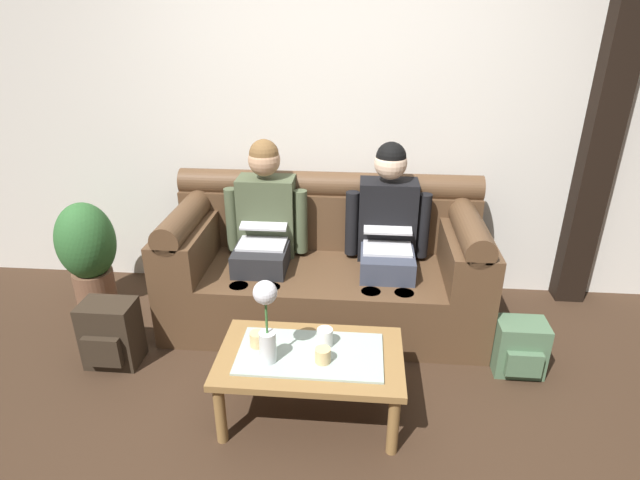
# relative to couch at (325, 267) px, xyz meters

# --- Properties ---
(ground_plane) EXTENTS (14.00, 14.00, 0.00)m
(ground_plane) POSITION_rel_couch_xyz_m (0.00, -1.17, -0.37)
(ground_plane) COLOR #382619
(back_wall_patterned) EXTENTS (6.00, 0.12, 2.90)m
(back_wall_patterned) POSITION_rel_couch_xyz_m (0.00, 0.53, 1.08)
(back_wall_patterned) COLOR silver
(back_wall_patterned) RESTS_ON ground_plane
(timber_pillar) EXTENTS (0.20, 0.20, 2.90)m
(timber_pillar) POSITION_rel_couch_xyz_m (1.79, 0.41, 1.08)
(timber_pillar) COLOR black
(timber_pillar) RESTS_ON ground_plane
(couch) EXTENTS (2.08, 0.88, 0.96)m
(couch) POSITION_rel_couch_xyz_m (0.00, 0.00, 0.00)
(couch) COLOR #513823
(couch) RESTS_ON ground_plane
(person_left) EXTENTS (0.56, 0.67, 1.22)m
(person_left) POSITION_rel_couch_xyz_m (-0.41, -0.00, 0.29)
(person_left) COLOR #232326
(person_left) RESTS_ON ground_plane
(person_right) EXTENTS (0.56, 0.67, 1.22)m
(person_right) POSITION_rel_couch_xyz_m (0.41, -0.00, 0.29)
(person_right) COLOR #383D4C
(person_right) RESTS_ON ground_plane
(coffee_table) EXTENTS (0.94, 0.56, 0.39)m
(coffee_table) POSITION_rel_couch_xyz_m (0.00, -0.98, -0.04)
(coffee_table) COLOR olive
(coffee_table) RESTS_ON ground_plane
(flower_vase) EXTENTS (0.12, 0.12, 0.45)m
(flower_vase) POSITION_rel_couch_xyz_m (-0.20, -1.06, 0.28)
(flower_vase) COLOR silver
(flower_vase) RESTS_ON coffee_table
(cup_near_left) EXTENTS (0.08, 0.08, 0.10)m
(cup_near_left) POSITION_rel_couch_xyz_m (0.07, -0.91, 0.06)
(cup_near_left) COLOR white
(cup_near_left) RESTS_ON coffee_table
(cup_near_right) EXTENTS (0.08, 0.08, 0.08)m
(cup_near_right) POSITION_rel_couch_xyz_m (-0.28, -0.94, 0.06)
(cup_near_right) COLOR #DBB77A
(cup_near_right) RESTS_ON coffee_table
(cup_far_center) EXTENTS (0.08, 0.08, 0.08)m
(cup_far_center) POSITION_rel_couch_xyz_m (0.07, -1.05, 0.05)
(cup_far_center) COLOR #DBB77A
(cup_far_center) RESTS_ON coffee_table
(backpack_left) EXTENTS (0.31, 0.26, 0.41)m
(backpack_left) POSITION_rel_couch_xyz_m (-1.24, -0.66, -0.17)
(backpack_left) COLOR #2D2319
(backpack_left) RESTS_ON ground_plane
(backpack_right) EXTENTS (0.29, 0.25, 0.33)m
(backpack_right) POSITION_rel_couch_xyz_m (1.19, -0.53, -0.21)
(backpack_right) COLOR #4C6B4C
(backpack_right) RESTS_ON ground_plane
(potted_plant) EXTENTS (0.40, 0.40, 0.78)m
(potted_plant) POSITION_rel_couch_xyz_m (-1.68, -0.00, 0.06)
(potted_plant) COLOR brown
(potted_plant) RESTS_ON ground_plane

